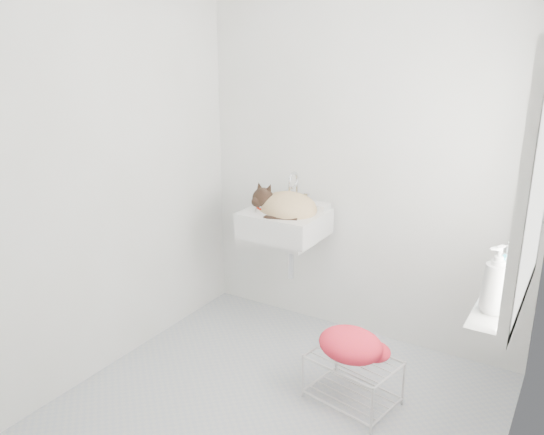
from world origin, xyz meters
The scene contains 15 objects.
floor centered at (0.00, 0.00, 0.00)m, with size 2.20×2.00×0.02m, color #AEB1B3.
back_wall centered at (0.00, 1.00, 1.25)m, with size 2.20×0.02×2.50m, color white.
right_wall centered at (1.10, 0.00, 1.25)m, with size 0.02×2.00×2.50m, color white.
left_wall centered at (-1.10, 0.00, 1.25)m, with size 0.02×2.00×2.50m, color white.
window_glass centered at (1.09, 0.20, 1.35)m, with size 0.01×0.80×1.00m, color white.
window_frame centered at (1.07, 0.20, 1.35)m, with size 0.04×0.90×1.10m, color white.
windowsill centered at (1.01, 0.20, 0.83)m, with size 0.16×0.88×0.04m, color white.
sink centered at (-0.41, 0.74, 0.85)m, with size 0.50×0.44×0.20m, color white.
faucet centered at (-0.41, 0.92, 0.99)m, with size 0.18×0.13×0.18m, color silver, non-canonical shape.
cat centered at (-0.39, 0.72, 0.89)m, with size 0.42×0.35×0.25m.
wire_rack centered at (0.31, 0.24, 0.15)m, with size 0.45×0.31×0.27m, color silver.
towel centered at (0.29, 0.23, 0.30)m, with size 0.36×0.26×0.15m, color red.
bottle_a centered at (1.00, -0.05, 0.85)m, with size 0.09×0.09×0.24m, color silver.
bottle_b centered at (1.00, 0.10, 0.85)m, with size 0.08×0.09×0.19m, color #16778A.
bottle_c centered at (1.00, 0.31, 0.85)m, with size 0.14×0.14×0.18m, color silver.
Camera 1 is at (1.26, -2.18, 1.85)m, focal length 35.85 mm.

